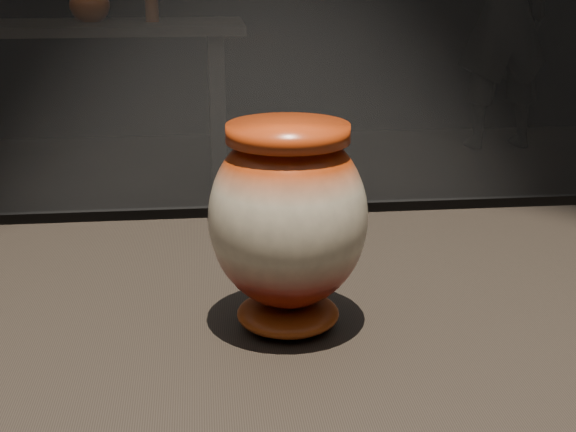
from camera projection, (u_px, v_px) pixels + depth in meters
name	position (u px, v px, depth m)	size (l,w,h in m)	color
main_vase	(288.00, 220.00, 0.76)	(0.15, 0.15, 0.20)	maroon
back_shelf	(54.00, 74.00, 4.22)	(2.00, 0.60, 0.90)	black
back_vase_mid	(89.00, 0.00, 4.16)	(0.21, 0.21, 0.22)	maroon
back_vase_right	(152.00, 10.00, 4.17)	(0.07, 0.07, 0.12)	maroon
visitor	(505.00, 16.00, 5.13)	(0.63, 0.41, 1.72)	black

